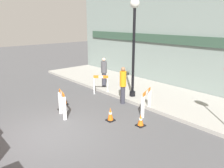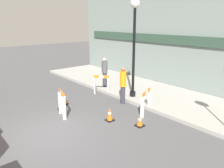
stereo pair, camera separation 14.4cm
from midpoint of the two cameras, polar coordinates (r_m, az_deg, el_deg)
The scene contains 13 objects.
ground_plane at distance 7.96m, azimuth -17.90°, elevation -13.16°, with size 60.00×60.00×0.00m, color #4C4C4F.
sidewalk_slab at distance 11.66m, azimuth 11.81°, elevation -2.86°, with size 18.00×3.71×0.15m.
storefront_facade at distance 12.71m, azimuth 17.86°, elevation 10.63°, with size 18.00×0.22×5.50m.
streetlamp_post at distance 10.51m, azimuth 5.36°, elevation 12.54°, with size 0.44×0.44×4.63m.
barricade_0 at distance 9.13m, azimuth -13.34°, elevation -4.93°, with size 0.74×0.31×1.11m.
barricade_1 at distance 9.30m, azimuth 8.54°, elevation -4.31°, with size 0.50×0.97×1.04m.
barricade_2 at distance 11.69m, azimuth -3.26°, elevation -0.04°, with size 0.66×0.64×1.03m.
traffic_cone_0 at distance 10.53m, azimuth -12.76°, elevation -3.79°, with size 0.30×0.30×0.59m.
traffic_cone_1 at distance 9.92m, azimuth -13.41°, elevation -5.09°, with size 0.30×0.30×0.59m.
traffic_cone_2 at distance 8.65m, azimuth -0.90°, elevation -7.96°, with size 0.30×0.30×0.55m.
traffic_cone_3 at distance 8.32m, azimuth 7.00°, elevation -9.43°, with size 0.30×0.30×0.47m.
person_worker at distance 10.22m, azimuth 2.47°, elevation 0.04°, with size 0.37×0.37×1.78m.
person_pedestrian at distance 12.49m, azimuth -2.45°, elevation 3.35°, with size 0.34×0.34×1.66m.
Camera 1 is at (6.47, -2.63, 3.78)m, focal length 35.00 mm.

